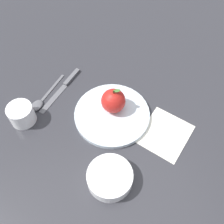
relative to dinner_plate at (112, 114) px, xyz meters
name	(u,v)px	position (x,y,z in m)	size (l,w,h in m)	color
ground_plane	(98,112)	(-0.04, 0.02, -0.01)	(2.40, 2.40, 0.00)	#2D2D33
dinner_plate	(112,114)	(0.00, 0.00, 0.00)	(0.24, 0.24, 0.01)	silver
apple	(113,101)	(0.01, 0.02, 0.04)	(0.08, 0.08, 0.09)	#B21E19
side_bowl	(110,177)	(-0.05, -0.20, 0.02)	(0.12, 0.12, 0.04)	white
cup	(21,114)	(-0.27, 0.04, 0.03)	(0.08, 0.08, 0.06)	white
knife	(64,86)	(-0.14, 0.15, 0.00)	(0.15, 0.17, 0.01)	#59595E
spoon	(41,101)	(-0.22, 0.10, 0.00)	(0.13, 0.15, 0.01)	#59595E
linen_napkin	(165,134)	(0.14, -0.10, -0.01)	(0.13, 0.15, 0.00)	silver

